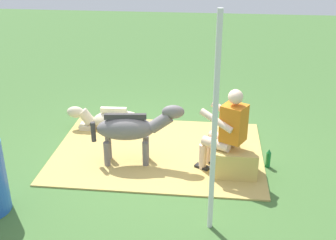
# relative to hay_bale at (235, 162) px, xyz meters

# --- Properties ---
(ground_plane) EXTENTS (24.00, 24.00, 0.00)m
(ground_plane) POSITION_rel_hay_bale_xyz_m (1.19, -0.34, -0.20)
(ground_plane) COLOR #426B33
(hay_patch) EXTENTS (3.20, 2.32, 0.02)m
(hay_patch) POSITION_rel_hay_bale_xyz_m (1.15, -0.54, -0.19)
(hay_patch) COLOR tan
(hay_patch) RESTS_ON ground
(hay_bale) EXTENTS (0.61, 0.42, 0.40)m
(hay_bale) POSITION_rel_hay_bale_xyz_m (0.00, 0.00, 0.00)
(hay_bale) COLOR tan
(hay_bale) RESTS_ON ground
(person_seated) EXTENTS (0.72, 0.60, 1.28)m
(person_seated) POSITION_rel_hay_bale_xyz_m (0.15, -0.05, 0.49)
(person_seated) COLOR beige
(person_seated) RESTS_ON ground
(pony_standing) EXTENTS (1.35, 0.42, 0.92)m
(pony_standing) POSITION_rel_hay_bale_xyz_m (1.48, -0.18, 0.36)
(pony_standing) COLOR slate
(pony_standing) RESTS_ON ground
(pony_lying) EXTENTS (1.34, 0.44, 0.42)m
(pony_lying) POSITION_rel_hay_bale_xyz_m (2.03, -1.24, -0.01)
(pony_lying) COLOR beige
(pony_lying) RESTS_ON ground
(soda_bottle) EXTENTS (0.07, 0.07, 0.29)m
(soda_bottle) POSITION_rel_hay_bale_xyz_m (-0.50, -0.28, -0.06)
(soda_bottle) COLOR #197233
(soda_bottle) RESTS_ON ground
(tent_pole_left) EXTENTS (0.06, 0.06, 2.53)m
(tent_pole_left) POSITION_rel_hay_bale_xyz_m (0.32, 1.19, 1.06)
(tent_pole_left) COLOR silver
(tent_pole_left) RESTS_ON ground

